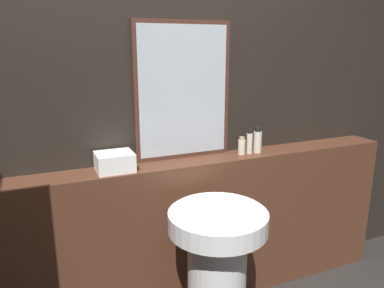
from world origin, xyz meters
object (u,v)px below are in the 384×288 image
at_px(pedestal_sink, 217,270).
at_px(lotion_bottle, 258,141).
at_px(conditioner_bottle, 250,142).
at_px(towel_stack, 115,162).
at_px(shampoo_bottle, 242,146).
at_px(mirror, 183,91).

xyz_separation_m(pedestal_sink, lotion_bottle, (0.51, 0.44, 0.55)).
bearing_deg(lotion_bottle, pedestal_sink, -138.97).
height_order(conditioner_bottle, lotion_bottle, lotion_bottle).
height_order(pedestal_sink, conditioner_bottle, conditioner_bottle).
xyz_separation_m(pedestal_sink, conditioner_bottle, (0.45, 0.44, 0.54)).
distance_m(towel_stack, conditioner_bottle, 0.87).
distance_m(shampoo_bottle, conditioner_bottle, 0.06).
xyz_separation_m(pedestal_sink, shampoo_bottle, (0.39, 0.44, 0.52)).
relative_size(mirror, conditioner_bottle, 5.10).
distance_m(towel_stack, lotion_bottle, 0.93).
height_order(shampoo_bottle, conditioner_bottle, conditioner_bottle).
bearing_deg(pedestal_sink, towel_stack, 133.50).
relative_size(mirror, shampoo_bottle, 7.16).
distance_m(pedestal_sink, lotion_bottle, 0.87).
distance_m(mirror, shampoo_bottle, 0.52).
bearing_deg(conditioner_bottle, lotion_bottle, 0.00).
xyz_separation_m(shampoo_bottle, conditioner_bottle, (0.06, 0.00, 0.02)).
relative_size(mirror, towel_stack, 4.02).
height_order(pedestal_sink, shampoo_bottle, shampoo_bottle).
relative_size(towel_stack, conditioner_bottle, 1.27).
bearing_deg(shampoo_bottle, towel_stack, 180.00).
relative_size(towel_stack, shampoo_bottle, 1.78).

